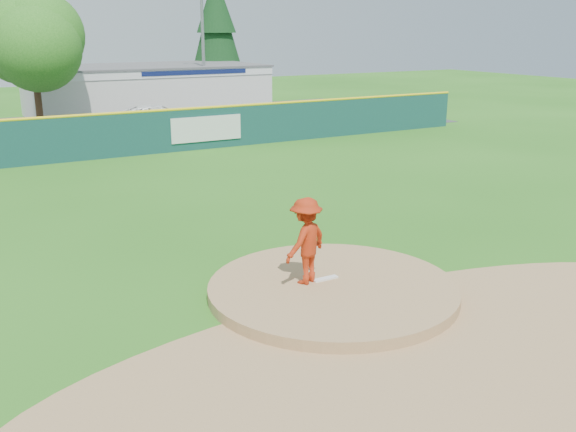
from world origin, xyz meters
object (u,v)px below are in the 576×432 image
pitcher (306,241)px  pool_building_grp (146,90)px  van (159,118)px  light_pole_right (203,30)px  deciduous_tree (33,51)px  conifer_tree (216,30)px

pitcher → pool_building_grp: 32.25m
van → light_pole_right: size_ratio=0.52×
pool_building_grp → deciduous_tree: size_ratio=2.07×
deciduous_tree → conifer_tree: (15.00, 11.00, 0.99)m
light_pole_right → van: bearing=-137.2°
pool_building_grp → conifer_tree: size_ratio=1.60×
van → conifer_tree: bearing=-19.2°
van → pitcher: bearing=-173.0°
conifer_tree → light_pole_right: light_pole_right is taller
van → light_pole_right: 7.93m
pitcher → conifer_tree: (13.46, 35.60, 4.33)m
deciduous_tree → conifer_tree: size_ratio=0.77×
pitcher → van: pitcher is taller
pool_building_grp → light_pole_right: (3.00, -2.99, 3.88)m
pool_building_grp → light_pole_right: size_ratio=1.52×
light_pole_right → conifer_tree: bearing=60.3°
van → light_pole_right: bearing=-29.0°
pitcher → deciduous_tree: 24.87m
van → pool_building_grp: (1.63, 7.28, 0.92)m
van → conifer_tree: conifer_tree is taller
van → conifer_tree: 15.00m
pool_building_grp → pitcher: bearing=-101.6°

